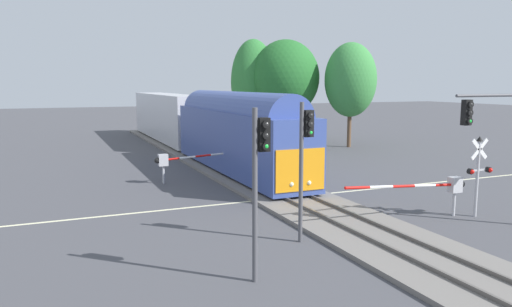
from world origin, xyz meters
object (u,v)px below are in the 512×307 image
Objects in this scene: crossing_gate_near at (441,186)px; crossing_signal_mast at (479,168)px; crossing_gate_far at (173,160)px; traffic_signal_near_right at (506,124)px; traffic_signal_near_left at (259,167)px; oak_far_right at (285,78)px; maple_right_background at (351,80)px; traffic_signal_median at (305,149)px; commuter_train at (197,122)px; elm_centre_background at (253,82)px.

crossing_signal_mast is (1.60, -0.52, 0.81)m from crossing_gate_near.
crossing_signal_mast is at bearing -49.88° from crossing_gate_far.
traffic_signal_near_right is 1.09× the size of traffic_signal_near_left.
oak_far_right reaches higher than traffic_signal_near_right.
crossing_signal_mast is 0.69× the size of traffic_signal_near_left.
crossing_gate_far is 15.88m from traffic_signal_near_left.
maple_right_background reaches higher than crossing_gate_near.
crossing_gate_near is at bearing 4.45° from traffic_signal_median.
commuter_train is at bearing -160.86° from oak_far_right.
elm_centre_background reaches higher than crossing_gate_near.
crossing_gate_near is 1.12× the size of traffic_signal_near_right.
traffic_signal_median is at bearing -127.16° from maple_right_background.
commuter_train is 7.49× the size of traffic_signal_near_left.
crossing_signal_mast is at bearing -110.55° from maple_right_background.
oak_far_right is (-4.77, 4.10, 0.21)m from maple_right_background.
traffic_signal_near_left reaches higher than crossing_gate_near.
traffic_signal_near_right reaches higher than crossing_gate_far.
crossing_gate_far is 21.08m from elm_centre_background.
traffic_signal_near_right is (-0.46, -1.64, 2.09)m from crossing_signal_mast.
traffic_signal_near_right is 11.58m from traffic_signal_near_left.
crossing_gate_far is 0.97× the size of traffic_signal_near_right.
crossing_gate_near is 1.16× the size of crossing_gate_far.
traffic_signal_median reaches higher than crossing_gate_near.
crossing_gate_far is at bearing 125.60° from traffic_signal_near_right.
traffic_signal_near_right is at bearing -105.66° from crossing_signal_mast.
traffic_signal_near_right is 0.56× the size of oak_far_right.
traffic_signal_near_right reaches higher than traffic_signal_near_left.
crossing_gate_far is at bearing -135.73° from oak_far_right.
maple_right_background is (14.78, -0.63, 3.54)m from commuter_train.
crossing_signal_mast is at bearing -92.72° from elm_centre_background.
commuter_train is at bearing 101.00° from crossing_gate_near.
oak_far_right is at bearing 81.42° from traffic_signal_near_right.
oak_far_right is at bearing 44.27° from crossing_gate_far.
maple_right_background is at bearing 69.76° from traffic_signal_near_right.
traffic_signal_near_right is at bearing 5.96° from traffic_signal_near_left.
commuter_train is 23.70m from crossing_gate_near.
crossing_signal_mast is 29.65m from elm_centre_background.
commuter_train is 3.88× the size of oak_far_right.
traffic_signal_near_right is 31.11m from elm_centre_background.
elm_centre_background is (-7.27, 6.25, -0.20)m from maple_right_background.
traffic_signal_near_right is (10.38, -14.49, 2.92)m from crossing_gate_far.
traffic_signal_median is 4.14m from traffic_signal_near_left.
traffic_signal_near_left is 33.26m from maple_right_background.
crossing_gate_near is (4.52, -23.22, -1.36)m from commuter_train.
maple_right_background is at bearing 52.84° from traffic_signal_median.
oak_far_right is at bearing 62.19° from traffic_signal_near_left.
traffic_signal_median reaches higher than crossing_signal_mast.
maple_right_background is at bearing 69.45° from crossing_signal_mast.
commuter_train reaches higher than crossing_signal_mast.
crossing_gate_far is (-4.72, -10.89, -1.38)m from commuter_train.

